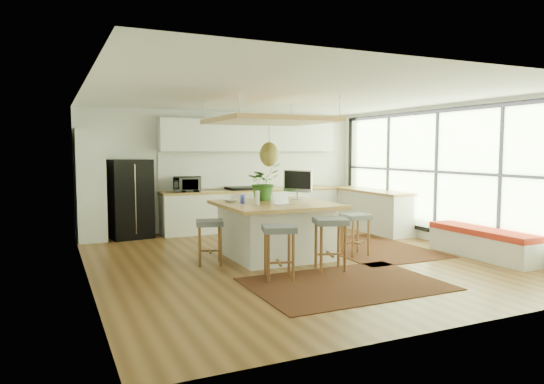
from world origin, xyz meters
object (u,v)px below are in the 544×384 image
stool_left_side (210,242)px  island_plant (263,186)px  stool_near_right (330,247)px  stool_right_back (328,228)px  fridge (130,194)px  stool_right_front (355,235)px  monitor (298,185)px  stool_near_left (279,254)px  microwave (187,183)px  laptop (284,198)px  island (275,230)px

stool_left_side → island_plant: bearing=25.4°
stool_near_right → stool_right_back: size_ratio=1.06×
stool_near_right → fridge: bearing=119.7°
stool_right_front → stool_right_back: stool_right_back is taller
stool_right_front → monitor: bearing=131.6°
stool_near_left → stool_right_back: stool_near_left is taller
stool_near_right → microwave: bearing=105.7°
fridge → stool_near_left: 4.48m
island_plant → stool_near_left: bearing=-107.0°
stool_left_side → monitor: 2.02m
fridge → laptop: fridge is taller
stool_near_left → microwave: 4.25m
stool_near_left → island_plant: island_plant is taller
fridge → island_plant: (1.96, -2.39, 0.26)m
island_plant → stool_left_side: bearing=-154.6°
fridge → stool_right_back: bearing=-46.9°
island → microwave: size_ratio=3.16×
stool_right_back → island_plant: island_plant is taller
fridge → microwave: bearing=-11.5°
microwave → laptop: bearing=-61.1°
stool_right_back → stool_left_side: stool_right_back is taller
stool_left_side → laptop: laptop is taller
stool_near_left → stool_left_side: (-0.62, 1.27, 0.00)m
stool_right_back → monitor: 1.07m
stool_left_side → monitor: bearing=13.1°
stool_right_back → island_plant: 1.54m
island → stool_near_left: bearing=-113.0°
island → stool_near_right: 1.27m
stool_right_front → stool_left_side: stool_right_front is taller
stool_near_left → laptop: size_ratio=2.38×
stool_right_front → island_plant: bearing=144.7°
stool_right_front → island_plant: 1.83m
island → island_plant: bearing=92.6°
fridge → stool_right_front: fridge is taller
stool_left_side → fridge: bearing=104.8°
stool_near_right → island: bearing=106.0°
stool_near_left → microwave: bearing=92.8°
stool_right_front → stool_right_back: size_ratio=0.95×
stool_left_side → stool_near_left: bearing=-64.0°
laptop → island_plant: 0.86m
stool_near_right → island_plant: 1.92m
stool_left_side → stool_right_back: bearing=10.8°
stool_near_right → microwave: 4.26m
stool_right_front → monitor: monitor is taller
island → stool_right_back: size_ratio=2.45×
laptop → fridge: bearing=111.2°
island → stool_left_side: bearing=-175.6°
island → stool_right_back: island is taller
microwave → stool_left_side: bearing=-82.7°
stool_near_left → island_plant: bearing=73.0°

